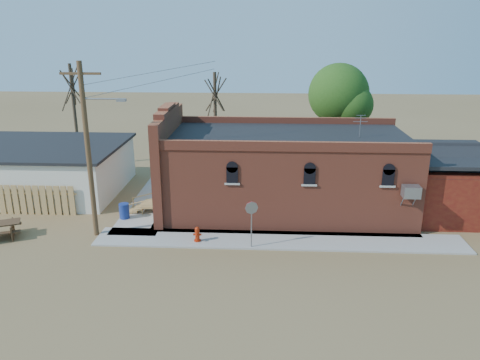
{
  "coord_description": "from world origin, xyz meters",
  "views": [
    {
      "loc": [
        0.62,
        -21.16,
        10.4
      ],
      "look_at": [
        -0.68,
        3.62,
        2.4
      ],
      "focal_mm": 35.0,
      "sensor_mm": 36.0,
      "label": 1
    }
  ],
  "objects_px": {
    "utility_pole": "(89,147)",
    "trash_barrel": "(124,211)",
    "stop_sign": "(252,212)",
    "brick_bar": "(281,172)",
    "fire_hydrant": "(197,234)"
  },
  "relations": [
    {
      "from": "stop_sign",
      "to": "trash_barrel",
      "type": "distance_m",
      "value": 8.22
    },
    {
      "from": "fire_hydrant",
      "to": "stop_sign",
      "type": "distance_m",
      "value": 3.18
    },
    {
      "from": "trash_barrel",
      "to": "brick_bar",
      "type": "bearing_deg",
      "value": 13.51
    },
    {
      "from": "utility_pole",
      "to": "fire_hydrant",
      "type": "height_order",
      "value": "utility_pole"
    },
    {
      "from": "stop_sign",
      "to": "trash_barrel",
      "type": "relative_size",
      "value": 2.76
    },
    {
      "from": "stop_sign",
      "to": "brick_bar",
      "type": "bearing_deg",
      "value": 81.05
    },
    {
      "from": "utility_pole",
      "to": "trash_barrel",
      "type": "xyz_separation_m",
      "value": [
        0.84,
        2.15,
        -4.26
      ]
    },
    {
      "from": "stop_sign",
      "to": "trash_barrel",
      "type": "bearing_deg",
      "value": 162.58
    },
    {
      "from": "utility_pole",
      "to": "stop_sign",
      "type": "height_order",
      "value": "utility_pole"
    },
    {
      "from": "utility_pole",
      "to": "stop_sign",
      "type": "relative_size",
      "value": 3.73
    },
    {
      "from": "brick_bar",
      "to": "utility_pole",
      "type": "relative_size",
      "value": 1.82
    },
    {
      "from": "fire_hydrant",
      "to": "trash_barrel",
      "type": "distance_m",
      "value": 5.4
    },
    {
      "from": "fire_hydrant",
      "to": "brick_bar",
      "type": "bearing_deg",
      "value": 37.74
    },
    {
      "from": "trash_barrel",
      "to": "fire_hydrant",
      "type": "bearing_deg",
      "value": -31.61
    },
    {
      "from": "brick_bar",
      "to": "stop_sign",
      "type": "relative_size",
      "value": 6.8
    }
  ]
}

